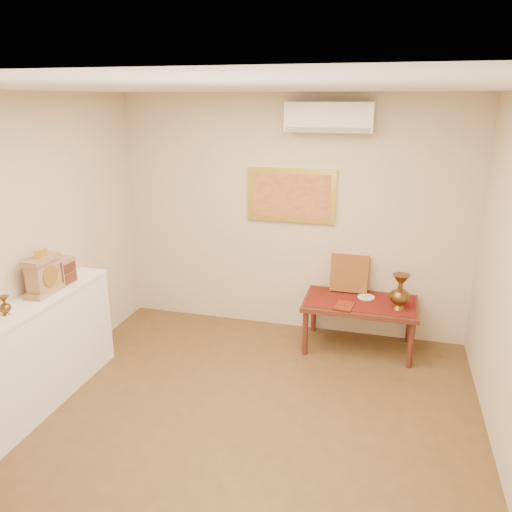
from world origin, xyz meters
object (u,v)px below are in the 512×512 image
(display_ledge, at_px, (31,358))
(wooden_chest, at_px, (63,271))
(mantel_clock, at_px, (43,275))
(brass_urn_tall, at_px, (400,288))
(low_table, at_px, (360,307))

(display_ledge, height_order, wooden_chest, wooden_chest)
(mantel_clock, relative_size, wooden_chest, 1.68)
(wooden_chest, bearing_deg, display_ledge, -90.85)
(display_ledge, bearing_deg, wooden_chest, 89.15)
(brass_urn_tall, xyz_separation_m, wooden_chest, (-3.06, -1.22, 0.32))
(brass_urn_tall, distance_m, mantel_clock, 3.42)
(low_table, bearing_deg, wooden_chest, -153.64)
(mantel_clock, bearing_deg, brass_urn_tall, 25.94)
(brass_urn_tall, height_order, wooden_chest, wooden_chest)
(display_ledge, bearing_deg, low_table, 35.10)
(display_ledge, distance_m, low_table, 3.27)
(mantel_clock, xyz_separation_m, wooden_chest, (0.00, 0.27, -0.05))
(low_table, bearing_deg, brass_urn_tall, -14.35)
(mantel_clock, bearing_deg, display_ledge, -91.24)
(display_ledge, relative_size, low_table, 1.68)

